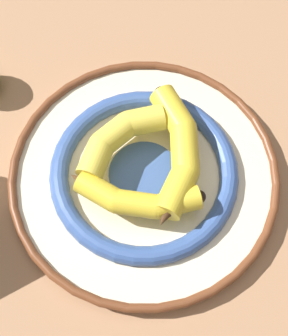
% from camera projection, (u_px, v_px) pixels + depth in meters
% --- Properties ---
extents(ground_plane, '(2.80, 2.80, 0.00)m').
position_uv_depth(ground_plane, '(127.00, 187.00, 0.68)').
color(ground_plane, '#A87A56').
extents(decorative_bowl, '(0.39, 0.39, 0.04)m').
position_uv_depth(decorative_bowl, '(144.00, 174.00, 0.67)').
color(decorative_bowl, beige).
rests_on(decorative_bowl, ground_plane).
extents(banana_a, '(0.11, 0.17, 0.03)m').
position_uv_depth(banana_a, '(135.00, 199.00, 0.62)').
color(banana_a, yellow).
rests_on(banana_a, decorative_bowl).
extents(banana_b, '(0.21, 0.10, 0.04)m').
position_uv_depth(banana_b, '(178.00, 152.00, 0.64)').
color(banana_b, yellow).
rests_on(banana_b, decorative_bowl).
extents(banana_c, '(0.09, 0.16, 0.04)m').
position_uv_depth(banana_c, '(121.00, 136.00, 0.66)').
color(banana_c, yellow).
rests_on(banana_c, decorative_bowl).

